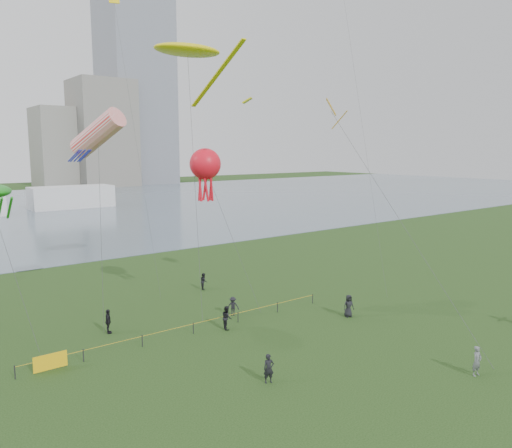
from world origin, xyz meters
TOP-DOWN VIEW (x-y plane):
  - ground_plane at (0.00, 0.00)m, footprint 400.00×400.00m
  - lake at (0.00, 100.00)m, footprint 400.00×120.00m
  - tower at (62.00, 168.00)m, footprint 24.00×24.00m
  - building_mid at (46.00, 162.00)m, footprint 20.00×20.00m
  - building_low at (32.00, 168.00)m, footprint 16.00×18.00m
  - pavilion_right at (14.00, 98.00)m, footprint 18.00×7.00m
  - fence at (-10.21, 12.19)m, footprint 24.07×0.07m
  - kite_flyer at (5.85, -3.95)m, footprint 0.69×0.48m
  - spectator_a at (-1.59, 11.53)m, footprint 0.93×1.04m
  - spectator_b at (0.54, 13.79)m, footprint 1.13×1.10m
  - spectator_c at (-8.97, 16.03)m, footprint 0.74×1.15m
  - spectator_d at (7.75, 7.88)m, footprint 1.02×0.82m
  - spectator_f at (-4.56, 2.84)m, footprint 0.73×0.60m
  - spectator_g at (2.65, 21.74)m, footprint 0.84×0.94m
  - kite_stingray at (-0.87, 17.76)m, footprint 5.71×10.26m
  - kite_windsock at (-8.36, 18.04)m, footprint 4.15×4.95m
  - kite_octopus at (-0.99, 15.22)m, footprint 4.98×3.56m
  - kite_delta at (6.71, 8.53)m, footprint 1.66×14.23m
  - small_kites at (-2.71, 22.65)m, footprint 37.50×10.41m

SIDE VIEW (x-z plane):
  - ground_plane at x=0.00m, z-range 0.00..0.00m
  - lake at x=0.00m, z-range -0.02..0.06m
  - fence at x=-10.21m, z-range 0.03..1.08m
  - spectator_b at x=0.54m, z-range 0.00..1.55m
  - spectator_g at x=2.65m, z-range 0.00..1.60m
  - spectator_f at x=-4.56m, z-range 0.00..1.71m
  - spectator_a at x=-1.59m, z-range 0.00..1.77m
  - kite_flyer at x=5.85m, z-range 0.00..1.81m
  - spectator_d at x=7.75m, z-range 0.00..1.81m
  - spectator_c at x=-8.97m, z-range 0.00..1.81m
  - pavilion_right at x=14.00m, z-range 0.00..5.00m
  - kite_octopus at x=-0.99m, z-range 5.43..18.86m
  - building_low at x=32.00m, z-range 0.00..28.00m
  - kite_windsock at x=-8.36m, z-range 6.32..22.64m
  - kite_delta at x=6.71m, z-range 7.06..24.23m
  - building_mid at x=46.00m, z-range 0.00..38.00m
  - kite_stingray at x=-0.87m, z-range 10.29..31.87m
  - small_kites at x=-2.71m, z-range 21.58..29.38m
  - tower at x=62.00m, z-range 0.00..120.00m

